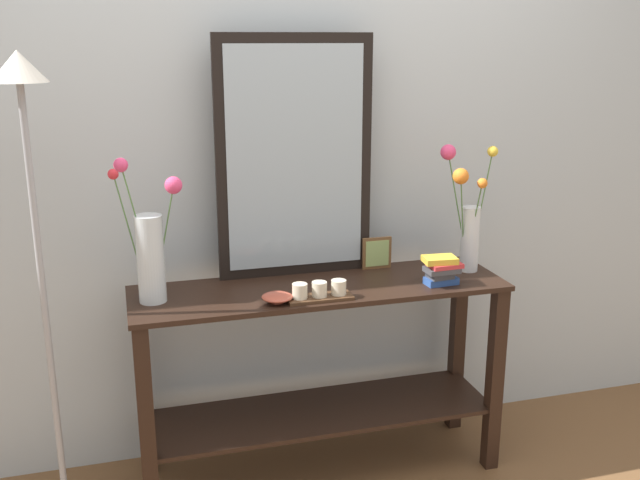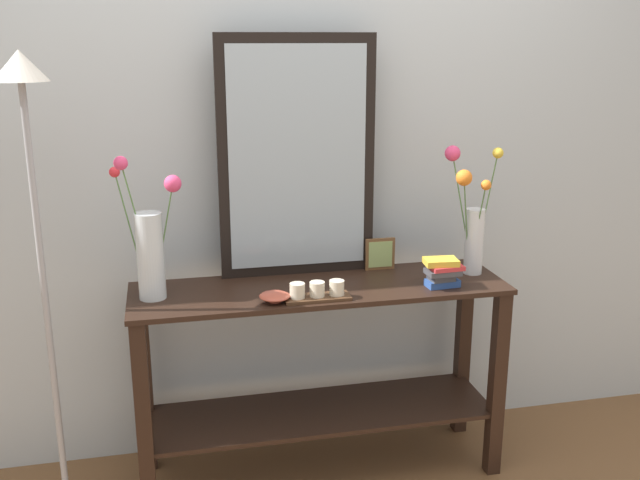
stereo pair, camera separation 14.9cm
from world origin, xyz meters
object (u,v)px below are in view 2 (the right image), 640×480
object	(u,v)px
mirror_leaning	(297,158)
book_stack	(442,272)
console_table	(320,356)
decorative_bowl	(275,296)
candle_tray	(317,292)
floor_lamp	(36,217)
tall_vase_left	(150,247)
vase_right	(472,219)
picture_frame_small	(380,254)

from	to	relation	value
mirror_leaning	book_stack	world-z (taller)	mirror_leaning
console_table	decorative_bowl	world-z (taller)	decorative_bowl
candle_tray	floor_lamp	distance (m)	1.01
candle_tray	floor_lamp	world-z (taller)	floor_lamp
console_table	tall_vase_left	bearing A→B (deg)	179.59
vase_right	picture_frame_small	bearing A→B (deg)	159.17
vase_right	decorative_bowl	size ratio (longest dim) A/B	4.53
picture_frame_small	floor_lamp	bearing A→B (deg)	-171.06
console_table	picture_frame_small	xyz separation A→B (m)	(0.29, 0.15, 0.36)
console_table	mirror_leaning	distance (m)	0.79
console_table	vase_right	size ratio (longest dim) A/B	2.81
tall_vase_left	decorative_bowl	size ratio (longest dim) A/B	4.68
mirror_leaning	floor_lamp	bearing A→B (deg)	-166.40
tall_vase_left	floor_lamp	world-z (taller)	floor_lamp
console_table	vase_right	bearing A→B (deg)	1.99
vase_right	picture_frame_small	xyz separation A→B (m)	(-0.34, 0.13, -0.16)
decorative_bowl	floor_lamp	bearing A→B (deg)	174.33
console_table	candle_tray	size ratio (longest dim) A/B	5.95
candle_tray	picture_frame_small	distance (m)	0.44
tall_vase_left	floor_lamp	bearing A→B (deg)	-171.40
mirror_leaning	picture_frame_small	distance (m)	0.53
picture_frame_small	console_table	bearing A→B (deg)	-152.33
mirror_leaning	book_stack	bearing A→B (deg)	-29.68
console_table	floor_lamp	world-z (taller)	floor_lamp
decorative_bowl	vase_right	bearing A→B (deg)	10.46
mirror_leaning	vase_right	size ratio (longest dim) A/B	1.83
console_table	book_stack	size ratio (longest dim) A/B	9.73
candle_tray	floor_lamp	bearing A→B (deg)	174.66
decorative_bowl	picture_frame_small	bearing A→B (deg)	30.09
mirror_leaning	candle_tray	bearing A→B (deg)	-88.32
floor_lamp	book_stack	bearing A→B (deg)	-2.40
picture_frame_small	book_stack	xyz separation A→B (m)	(0.17, -0.26, -0.01)
vase_right	floor_lamp	bearing A→B (deg)	-177.43
book_stack	floor_lamp	size ratio (longest dim) A/B	0.09
decorative_bowl	floor_lamp	distance (m)	0.86
console_table	decorative_bowl	distance (m)	0.40
picture_frame_small	book_stack	size ratio (longest dim) A/B	0.89
vase_right	book_stack	xyz separation A→B (m)	(-0.17, -0.13, -0.17)
tall_vase_left	mirror_leaning	bearing A→B (deg)	16.69
mirror_leaning	floor_lamp	distance (m)	0.98
vase_right	decorative_bowl	xyz separation A→B (m)	(-0.82, -0.15, -0.21)
decorative_bowl	book_stack	size ratio (longest dim) A/B	0.76
mirror_leaning	decorative_bowl	xyz separation A→B (m)	(-0.15, -0.31, -0.45)
console_table	floor_lamp	size ratio (longest dim) A/B	0.86
floor_lamp	tall_vase_left	bearing A→B (deg)	8.60
tall_vase_left	vase_right	bearing A→B (deg)	0.79
picture_frame_small	decorative_bowl	world-z (taller)	picture_frame_small
candle_tray	tall_vase_left	bearing A→B (deg)	166.14
mirror_leaning	book_stack	distance (m)	0.72
candle_tray	floor_lamp	size ratio (longest dim) A/B	0.14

